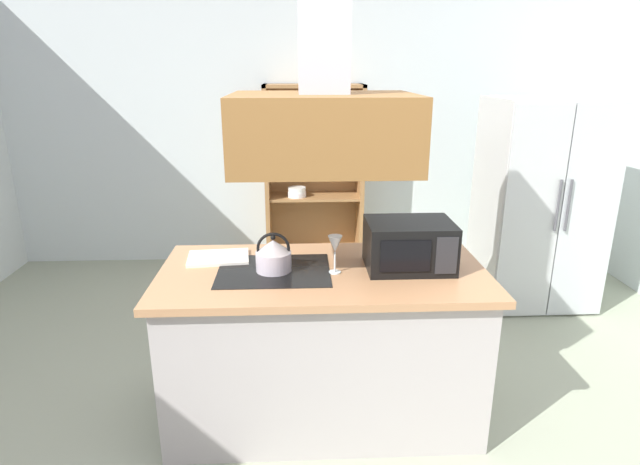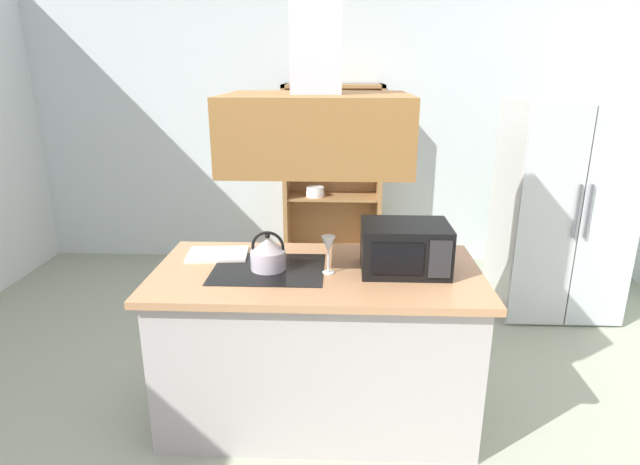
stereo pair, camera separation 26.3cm
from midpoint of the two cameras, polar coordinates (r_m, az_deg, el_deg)
name	(u,v)px [view 2 (the right image)]	position (r m, az deg, el deg)	size (l,w,h in m)	color
ground_plane	(313,451)	(2.99, 1.93, -22.89)	(7.80, 7.80, 0.00)	#969D84
wall_back	(329,129)	(5.30, 2.42, 11.31)	(6.00, 0.12, 2.70)	silver
kitchen_island	(317,343)	(3.00, 2.27, -12.11)	(1.76, 0.88, 0.90)	#B2AAA7
range_hood	(317,108)	(2.61, 2.63, 13.52)	(0.90, 0.70, 1.24)	brown
refrigerator	(560,209)	(4.64, 26.34, 2.32)	(0.90, 0.78, 1.71)	#BABBB5
dish_cabinet	(332,188)	(5.18, 2.84, 4.90)	(0.95, 0.40, 1.79)	#986A3C
kettle	(268,254)	(2.78, -3.05, -2.36)	(0.19, 0.19, 0.21)	#BBB1BC
cutting_board	(218,254)	(3.04, -8.77, -2.43)	(0.34, 0.24, 0.02)	white
microwave	(405,248)	(2.81, 11.96, -1.67)	(0.46, 0.35, 0.26)	black
wine_glass_on_counter	(328,246)	(2.71, 3.71, -1.53)	(0.08, 0.08, 0.21)	silver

